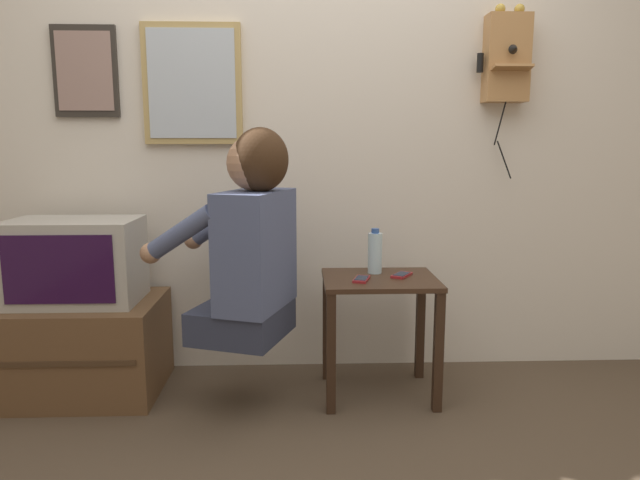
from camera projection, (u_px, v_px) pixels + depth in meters
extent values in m
cube|color=beige|center=(308.00, 121.00, 2.86)|extent=(6.80, 0.05, 2.55)
cube|color=#382316|center=(380.00, 280.00, 2.60)|extent=(0.52, 0.42, 0.02)
cube|color=black|center=(331.00, 354.00, 2.45)|extent=(0.04, 0.04, 0.54)
cube|color=black|center=(438.00, 352.00, 2.47)|extent=(0.04, 0.04, 0.54)
cube|color=black|center=(327.00, 327.00, 2.82)|extent=(0.04, 0.04, 0.54)
cube|color=black|center=(420.00, 325.00, 2.84)|extent=(0.04, 0.04, 0.54)
cube|color=#2D3347|center=(242.00, 321.00, 2.48)|extent=(0.47, 0.49, 0.14)
cube|color=#4C567A|center=(256.00, 250.00, 2.41)|extent=(0.34, 0.46, 0.50)
sphere|color=#A37556|center=(254.00, 163.00, 2.35)|extent=(0.23, 0.23, 0.23)
ellipsoid|color=#382314|center=(261.00, 160.00, 2.34)|extent=(0.30, 0.30, 0.26)
cylinder|color=#4C567A|center=(180.00, 233.00, 2.30)|extent=(0.33, 0.18, 0.24)
cylinder|color=#4C567A|center=(220.00, 222.00, 2.64)|extent=(0.33, 0.18, 0.24)
sphere|color=#A37556|center=(151.00, 253.00, 2.36)|extent=(0.09, 0.09, 0.09)
sphere|color=#A37556|center=(193.00, 240.00, 2.69)|extent=(0.09, 0.09, 0.09)
cube|color=brown|center=(82.00, 347.00, 2.68)|extent=(0.72, 0.54, 0.44)
cube|color=#432E1C|center=(58.00, 364.00, 2.41)|extent=(0.65, 0.01, 0.02)
cube|color=#ADA89E|center=(75.00, 261.00, 2.61)|extent=(0.57, 0.37, 0.38)
cube|color=#280F33|center=(58.00, 270.00, 2.42)|extent=(0.47, 0.01, 0.30)
cube|color=#AD7A47|center=(506.00, 59.00, 2.77)|extent=(0.21, 0.11, 0.41)
cube|color=#AD7A47|center=(512.00, 67.00, 2.69)|extent=(0.19, 0.07, 0.03)
sphere|color=#B79338|center=(500.00, 9.00, 2.72)|extent=(0.05, 0.05, 0.05)
sphere|color=#B79338|center=(520.00, 9.00, 2.72)|extent=(0.05, 0.05, 0.05)
cone|color=black|center=(515.00, 48.00, 2.66)|extent=(0.04, 0.05, 0.04)
cylinder|color=black|center=(480.00, 63.00, 2.77)|extent=(0.03, 0.03, 0.09)
cylinder|color=black|center=(500.00, 123.00, 2.80)|extent=(0.04, 0.04, 0.22)
cylinder|color=black|center=(504.00, 160.00, 2.84)|extent=(0.07, 0.06, 0.19)
cube|color=#2D2823|center=(85.00, 71.00, 2.75)|extent=(0.31, 0.02, 0.43)
cube|color=gray|center=(84.00, 71.00, 2.73)|extent=(0.26, 0.01, 0.37)
cube|color=tan|center=(192.00, 84.00, 2.77)|extent=(0.48, 0.03, 0.58)
cube|color=#B2BCC6|center=(192.00, 84.00, 2.76)|extent=(0.42, 0.01, 0.52)
cube|color=maroon|center=(361.00, 279.00, 2.54)|extent=(0.09, 0.14, 0.01)
cube|color=black|center=(361.00, 278.00, 2.54)|extent=(0.08, 0.11, 0.00)
cube|color=maroon|center=(402.00, 275.00, 2.62)|extent=(0.12, 0.14, 0.01)
cube|color=black|center=(402.00, 274.00, 2.62)|extent=(0.10, 0.11, 0.00)
cylinder|color=silver|center=(375.00, 253.00, 2.67)|extent=(0.07, 0.07, 0.19)
cylinder|color=#2D4C8C|center=(375.00, 231.00, 2.66)|extent=(0.04, 0.04, 0.02)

